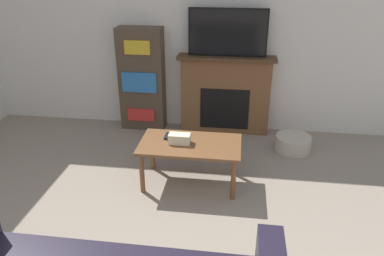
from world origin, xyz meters
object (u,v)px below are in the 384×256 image
at_px(storage_basket, 293,143).
at_px(coffee_table, 190,148).
at_px(tv, 228,33).
at_px(fireplace, 225,94).
at_px(bookshelf, 142,79).

bearing_deg(storage_basket, coffee_table, -142.27).
bearing_deg(tv, fireplace, 90.00).
distance_m(coffee_table, bookshelf, 1.64).
height_order(tv, bookshelf, tv).
bearing_deg(coffee_table, bookshelf, 121.95).
distance_m(tv, coffee_table, 1.69).
distance_m(tv, bookshelf, 1.31).
relative_size(tv, coffee_table, 0.95).
relative_size(coffee_table, bookshelf, 0.75).
bearing_deg(bookshelf, fireplace, 1.11).
relative_size(tv, bookshelf, 0.71).
height_order(bookshelf, storage_basket, bookshelf).
bearing_deg(storage_basket, fireplace, 151.30).
height_order(tv, coffee_table, tv).
xyz_separation_m(tv, coffee_table, (-0.28, -1.37, -0.94)).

